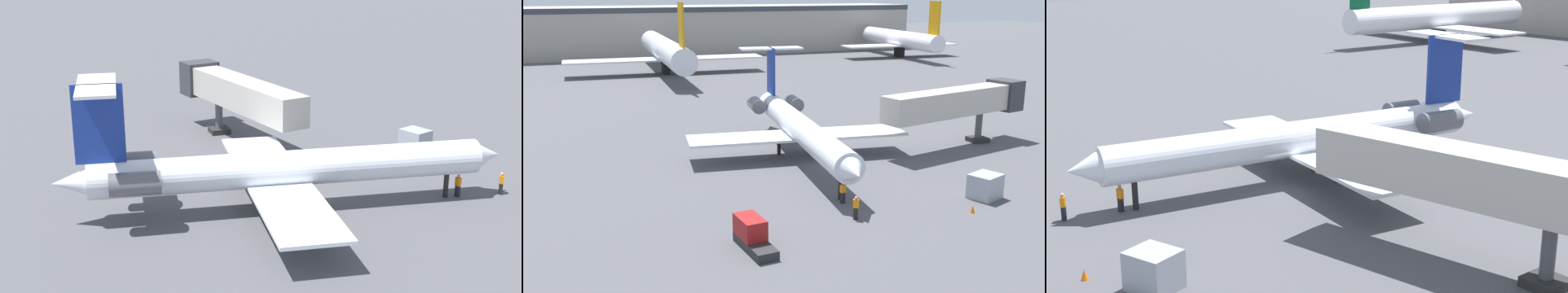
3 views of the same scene
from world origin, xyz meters
The scene contains 8 objects.
ground_plane centered at (0.00, 0.00, -0.05)m, with size 400.00×400.00×0.10m, color #4C4C51.
regional_jet centered at (-0.77, 3.12, 3.10)m, with size 21.23×31.13×9.37m.
jet_bridge centered at (16.37, 0.79, 4.56)m, with size 18.20×6.71×6.25m.
ground_crew_marshaller centered at (-2.64, -10.27, 0.86)m, with size 0.45×0.34×1.69m.
ground_crew_loader centered at (-3.28, -13.53, 0.86)m, with size 0.48×0.43×1.69m.
cargo_container_uld centered at (8.07, -13.20, 0.95)m, with size 2.78×2.58×1.90m.
traffic_cone_near centered at (5.16, -15.47, 0.28)m, with size 0.36×0.36×0.55m.
parked_airliner_west_end centered at (-49.76, 69.05, 4.36)m, with size 33.61×39.87×13.53m.
Camera 3 is at (36.38, -25.91, 15.16)m, focal length 48.82 mm.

